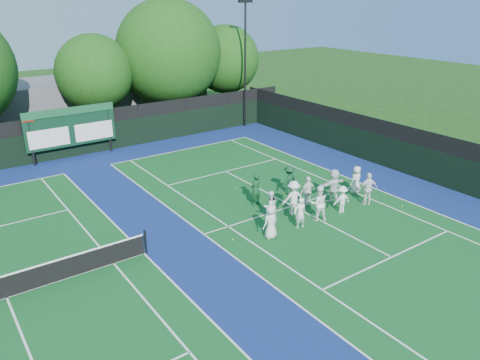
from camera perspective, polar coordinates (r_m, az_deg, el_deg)
ground at (r=24.34m, az=7.97°, el=-3.97°), size 120.00×120.00×0.00m
court_apron at (r=21.85m, az=-5.59°, el=-6.99°), size 34.00×32.00×0.01m
near_court at (r=24.99m, az=6.41°, el=-3.15°), size 11.05×23.85×0.01m
left_court at (r=19.81m, az=-26.56°, el=-12.69°), size 11.05×23.85×0.01m
back_fence at (r=34.35m, az=-18.36°, el=5.20°), size 34.00×0.08×3.00m
divider_fence_right at (r=30.90m, az=19.18°, el=3.32°), size 0.08×32.00×3.00m
scoreboard at (r=33.49m, az=-19.95°, el=6.08°), size 6.00×0.21×3.55m
clubhouse at (r=42.80m, az=-16.69°, el=9.36°), size 18.00×6.00×4.00m
light_pole_right at (r=39.10m, az=0.64°, el=15.56°), size 1.20×0.30×10.12m
tennis_net at (r=19.56m, az=-26.80°, el=-11.51°), size 11.30×0.10×1.10m
tree_c at (r=37.69m, az=-17.12°, el=12.18°), size 5.72×5.72×7.86m
tree_d at (r=39.95m, az=-8.56°, el=14.79°), size 8.56×8.56×10.34m
tree_e at (r=42.85m, az=-1.66°, el=14.31°), size 5.93×5.93×8.11m
tennis_ball_1 at (r=27.58m, az=6.92°, el=-0.69°), size 0.07×0.07×0.07m
tennis_ball_2 at (r=26.20m, az=19.16°, el=-3.02°), size 0.07×0.07×0.07m
tennis_ball_3 at (r=21.50m, az=-0.90°, el=-7.29°), size 0.07×0.07×0.07m
tennis_ball_4 at (r=27.11m, az=-0.55°, el=-0.93°), size 0.07×0.07×0.07m
tennis_ball_5 at (r=27.07m, az=11.30°, el=-1.40°), size 0.07×0.07×0.07m
player_front_0 at (r=21.39m, az=3.76°, el=-5.09°), size 0.86×0.61×1.65m
player_front_1 at (r=22.46m, az=7.36°, el=-3.99°), size 0.62×0.46×1.57m
player_front_2 at (r=23.31m, az=9.55°, el=-2.79°), size 1.09×1.00×1.82m
player_front_3 at (r=24.40m, az=12.30°, el=-2.33°), size 1.01×0.68×1.46m
player_front_4 at (r=25.61m, az=15.35°, el=-1.04°), size 1.13×0.79×1.79m
player_back_0 at (r=23.00m, az=3.68°, el=-3.18°), size 0.82×0.67×1.59m
player_back_1 at (r=23.76m, az=6.52°, el=-2.16°), size 1.31×0.97×1.80m
player_back_2 at (r=24.80m, az=8.28°, el=-1.37°), size 0.99×0.44×1.67m
player_back_3 at (r=25.61m, az=11.35°, el=-0.63°), size 1.73×0.67×1.82m
player_back_4 at (r=27.02m, az=13.99°, el=0.05°), size 0.82×0.59×1.58m
coach_left at (r=24.63m, az=1.89°, el=-1.16°), size 0.72×0.54×1.79m
coach_right at (r=26.10m, az=5.98°, el=-0.04°), size 1.20×0.84×1.70m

